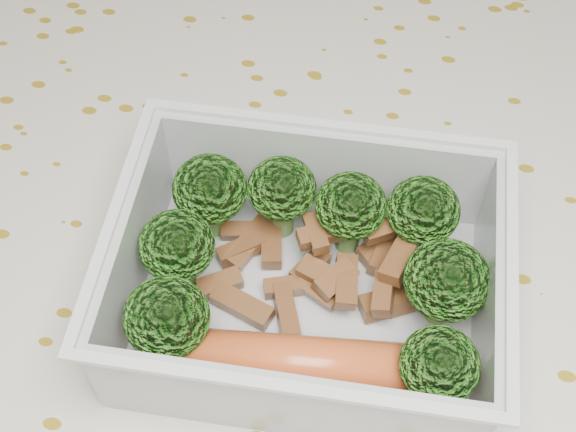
# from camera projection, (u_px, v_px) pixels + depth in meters

# --- Properties ---
(dining_table) EXTENTS (1.40, 0.90, 0.75)m
(dining_table) POSITION_uv_depth(u_px,v_px,m) (284.00, 305.00, 0.54)
(dining_table) COLOR brown
(dining_table) RESTS_ON ground
(tablecloth) EXTENTS (1.46, 0.96, 0.19)m
(tablecloth) POSITION_uv_depth(u_px,v_px,m) (283.00, 267.00, 0.50)
(tablecloth) COLOR beige
(tablecloth) RESTS_ON dining_table
(lunch_container) EXTENTS (0.21, 0.16, 0.07)m
(lunch_container) POSITION_uv_depth(u_px,v_px,m) (306.00, 287.00, 0.42)
(lunch_container) COLOR silver
(lunch_container) RESTS_ON tablecloth
(broccoli_florets) EXTENTS (0.18, 0.13, 0.06)m
(broccoli_florets) POSITION_uv_depth(u_px,v_px,m) (310.00, 252.00, 0.41)
(broccoli_florets) COLOR #608C3F
(broccoli_florets) RESTS_ON lunch_container
(meat_pile) EXTENTS (0.12, 0.09, 0.03)m
(meat_pile) POSITION_uv_depth(u_px,v_px,m) (317.00, 268.00, 0.44)
(meat_pile) COLOR brown
(meat_pile) RESTS_ON lunch_container
(sausage) EXTENTS (0.16, 0.04, 0.03)m
(sausage) POSITION_uv_depth(u_px,v_px,m) (303.00, 363.00, 0.40)
(sausage) COLOR #CC5425
(sausage) RESTS_ON lunch_container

